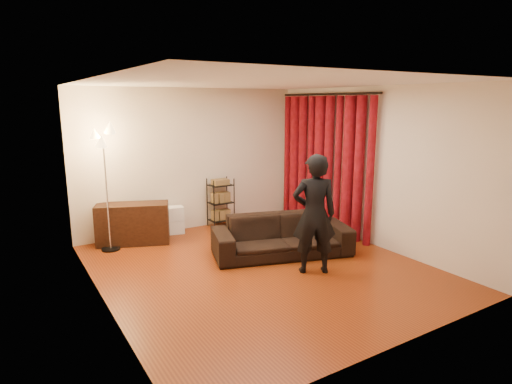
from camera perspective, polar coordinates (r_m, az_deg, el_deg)
floor at (r=6.52m, az=0.64°, el=-10.08°), size 5.00×5.00×0.00m
ceiling at (r=6.04m, az=0.70°, el=14.38°), size 5.00×5.00×0.00m
wall_back at (r=8.33m, az=-8.56°, el=4.28°), size 5.00×0.00×5.00m
wall_front at (r=4.29m, az=18.81°, el=-3.49°), size 5.00×0.00×5.00m
wall_left at (r=5.31m, az=-20.32°, el=-0.69°), size 0.00×5.00×5.00m
wall_right at (r=7.57m, az=15.27°, el=3.22°), size 0.00×5.00×5.00m
curtain_rod at (r=8.23m, az=9.43°, el=12.75°), size 0.04×2.65×0.04m
curtain at (r=8.30m, az=9.02°, el=3.71°), size 0.22×2.65×2.55m
sofa at (r=6.96m, az=3.48°, el=-5.83°), size 2.36×1.48×0.64m
person at (r=6.16m, az=7.77°, el=-2.95°), size 0.76×0.67×1.74m
media_cabinet at (r=7.79m, az=-16.08°, el=-4.07°), size 1.31×0.88×0.71m
storage_boxes at (r=8.22m, az=-10.67°, el=-3.67°), size 0.36×0.31×0.52m
wire_shelf at (r=8.49m, az=-4.73°, el=-1.41°), size 0.45×0.32×0.97m
floor_lamp at (r=7.40m, az=-19.30°, el=0.20°), size 0.49×0.49×2.04m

